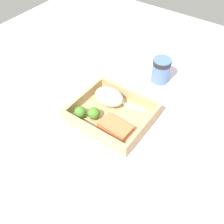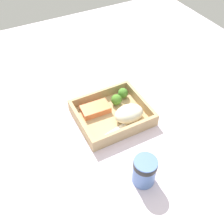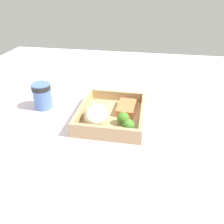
# 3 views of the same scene
# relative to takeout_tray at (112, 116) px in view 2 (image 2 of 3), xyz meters

# --- Properties ---
(ground_plane) EXTENTS (1.60, 1.60, 0.02)m
(ground_plane) POSITION_rel_takeout_tray_xyz_m (0.00, 0.00, -0.02)
(ground_plane) COLOR silver
(takeout_tray) EXTENTS (0.24, 0.21, 0.01)m
(takeout_tray) POSITION_rel_takeout_tray_xyz_m (0.00, 0.00, 0.00)
(takeout_tray) COLOR tan
(takeout_tray) RESTS_ON ground_plane
(tray_rim) EXTENTS (0.24, 0.21, 0.04)m
(tray_rim) POSITION_rel_takeout_tray_xyz_m (0.00, 0.00, 0.02)
(tray_rim) COLOR tan
(tray_rim) RESTS_ON takeout_tray
(salmon_fillet) EXTENTS (0.10, 0.06, 0.02)m
(salmon_fillet) POSITION_rel_takeout_tray_xyz_m (-0.04, 0.04, 0.02)
(salmon_fillet) COLOR #D97142
(salmon_fillet) RESTS_ON takeout_tray
(mashed_potatoes) EXTENTS (0.10, 0.07, 0.05)m
(mashed_potatoes) POSITION_rel_takeout_tray_xyz_m (0.04, -0.04, 0.03)
(mashed_potatoes) COLOR beige
(mashed_potatoes) RESTS_ON takeout_tray
(broccoli_floret_1) EXTENTS (0.04, 0.04, 0.04)m
(broccoli_floret_1) POSITION_rel_takeout_tray_xyz_m (0.04, 0.04, 0.03)
(broccoli_floret_1) COLOR #80A85F
(broccoli_floret_1) RESTS_ON takeout_tray
(broccoli_floret_2) EXTENTS (0.04, 0.04, 0.04)m
(broccoli_floret_2) POSITION_rel_takeout_tray_xyz_m (0.08, 0.06, 0.03)
(broccoli_floret_2) COLOR #82AA5D
(broccoli_floret_2) RESTS_ON takeout_tray
(fork) EXTENTS (0.16, 0.05, 0.00)m
(fork) POSITION_rel_takeout_tray_xyz_m (0.02, -0.06, 0.01)
(fork) COLOR white
(fork) RESTS_ON takeout_tray
(paper_cup) EXTENTS (0.07, 0.07, 0.09)m
(paper_cup) POSITION_rel_takeout_tray_xyz_m (-0.03, -0.26, 0.05)
(paper_cup) COLOR #5273B4
(paper_cup) RESTS_ON ground_plane
(receipt_slip) EXTENTS (0.12, 0.15, 0.00)m
(receipt_slip) POSITION_rel_takeout_tray_xyz_m (-0.20, -0.05, -0.00)
(receipt_slip) COLOR white
(receipt_slip) RESTS_ON ground_plane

